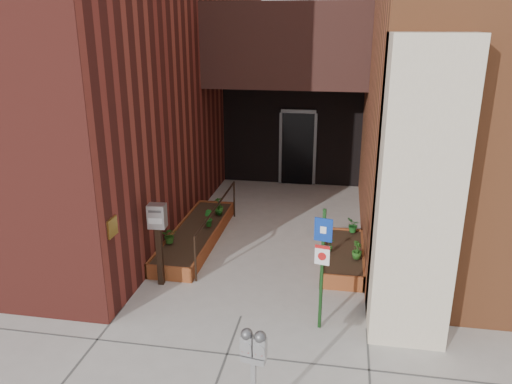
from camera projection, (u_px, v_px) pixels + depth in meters
The scene contains 15 objects.
ground at pixel (241, 316), 8.09m from camera, with size 80.00×80.00×0.00m, color #9E9991.
architecture at pixel (286, 4), 12.95m from camera, with size 20.00×14.60×10.00m.
planter_left at pixel (196, 236), 10.82m from camera, with size 0.90×3.60×0.30m.
planter_right at pixel (343, 257), 9.83m from camera, with size 0.80×2.20×0.30m.
handrail at pixel (217, 212), 10.49m from camera, with size 0.04×3.34×0.90m.
parking_meter at pixel (253, 353), 5.53m from camera, with size 0.31×0.16×1.33m.
sign_post at pixel (322, 257), 7.40m from camera, with size 0.27×0.09×1.97m.
payment_dropbox at pixel (158, 227), 8.75m from camera, with size 0.32×0.25×1.54m.
shrub_left_a at pixel (170, 235), 10.02m from camera, with size 0.30×0.30×0.33m, color #285919.
shrub_left_b at pixel (208, 218), 10.86m from camera, with size 0.20×0.20×0.36m, color #1B5E1B.
shrub_left_c at pixel (219, 205), 11.56m from camera, with size 0.23×0.23×0.41m, color #225618.
shrub_left_d at pixel (219, 208), 11.49m from camera, with size 0.18×0.18×0.33m, color #18571A.
shrub_right_a at pixel (357, 250), 9.35m from camera, with size 0.19×0.19×0.34m, color #235618.
shrub_right_b at pixel (331, 244), 9.66m from camera, with size 0.16×0.16×0.30m, color #1B4F16.
shrub_right_c at pixel (353, 225), 10.54m from camera, with size 0.28×0.28×0.32m, color #19581B.
Camera 1 is at (1.46, -6.86, 4.50)m, focal length 35.00 mm.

